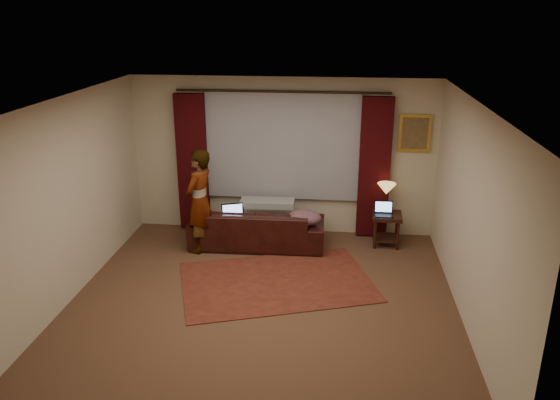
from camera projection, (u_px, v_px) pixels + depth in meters
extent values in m
cube|color=brown|center=(262.00, 303.00, 7.09)|extent=(5.00, 5.00, 0.01)
cube|color=silver|center=(260.00, 103.00, 6.22)|extent=(5.00, 5.00, 0.02)
cube|color=beige|center=(283.00, 157.00, 9.00)|extent=(5.00, 0.02, 2.60)
cube|color=beige|center=(216.00, 319.00, 4.31)|extent=(5.00, 0.02, 2.60)
cube|color=beige|center=(66.00, 202.00, 6.92)|extent=(0.02, 5.00, 2.60)
cube|color=beige|center=(472.00, 217.00, 6.40)|extent=(0.02, 5.00, 2.60)
cube|color=#9A9AA1|center=(282.00, 146.00, 8.88)|extent=(2.50, 0.05, 1.80)
cube|color=#340709|center=(193.00, 163.00, 9.09)|extent=(0.50, 0.14, 2.30)
cube|color=#340709|center=(374.00, 168.00, 8.78)|extent=(0.50, 0.14, 2.30)
cylinder|color=black|center=(282.00, 92.00, 8.53)|extent=(0.04, 0.04, 3.40)
cube|color=gold|center=(415.00, 133.00, 8.60)|extent=(0.50, 0.04, 0.60)
imported|color=black|center=(257.00, 220.00, 8.68)|extent=(2.14, 0.96, 0.86)
cube|color=gray|center=(267.00, 189.00, 8.76)|extent=(0.88, 0.38, 0.10)
ellipsoid|color=#714853|center=(304.00, 218.00, 8.45)|extent=(0.59, 0.50, 0.22)
cube|color=maroon|center=(277.00, 282.00, 7.62)|extent=(3.01, 2.47, 0.01)
cube|color=black|center=(386.00, 229.00, 8.74)|extent=(0.48, 0.48, 0.53)
imported|color=gray|center=(200.00, 201.00, 8.36)|extent=(0.60, 0.60, 1.63)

